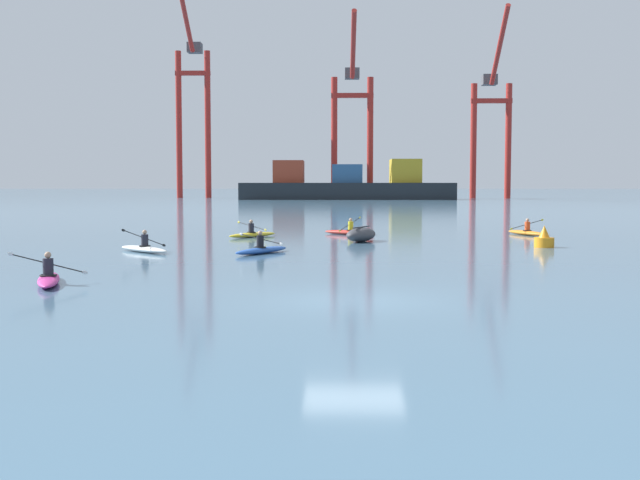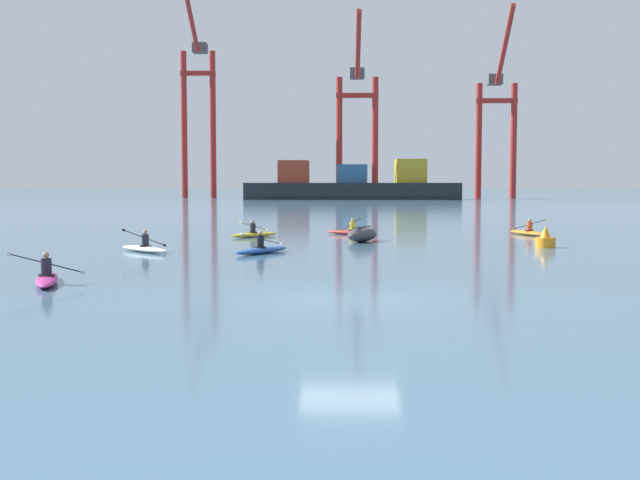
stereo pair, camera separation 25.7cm
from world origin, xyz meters
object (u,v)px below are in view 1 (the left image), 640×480
object	(u,v)px
gantry_crane_east_mid	(492,116)
kayak_magenta	(49,278)
container_barge	(347,186)
kayak_white	(144,248)
gantry_crane_west_mid	(352,113)
channel_buoy	(544,239)
kayak_yellow	(252,234)
kayak_red	(349,232)
gantry_crane_west	(193,102)
capsized_dinghy	(361,235)
kayak_blue	(262,249)
kayak_orange	(526,232)

from	to	relation	value
gantry_crane_east_mid	kayak_magenta	distance (m)	136.97
container_barge	kayak_white	distance (m)	111.77
gantry_crane_west_mid	kayak_white	world-z (taller)	gantry_crane_west_mid
channel_buoy	kayak_yellow	distance (m)	15.47
gantry_crane_east_mid	kayak_red	world-z (taller)	gantry_crane_east_mid
container_barge	gantry_crane_west_mid	xyz separation A→B (m)	(1.01, 7.39, 13.84)
gantry_crane_west	kayak_yellow	size ratio (longest dim) A/B	12.77
gantry_crane_west_mid	kayak_magenta	xyz separation A→B (m)	(-11.26, -129.33, -16.12)
kayak_red	kayak_white	bearing A→B (deg)	-127.62
gantry_crane_west_mid	kayak_red	bearing A→B (deg)	-91.17
gantry_crane_west_mid	gantry_crane_east_mid	bearing A→B (deg)	2.78
capsized_dinghy	channel_buoy	world-z (taller)	channel_buoy
capsized_dinghy	kayak_magenta	bearing A→B (deg)	-119.51
gantry_crane_west_mid	kayak_blue	xyz separation A→B (m)	(-6.05, -119.21, -16.12)
kayak_orange	kayak_blue	bearing A→B (deg)	-139.10
kayak_red	kayak_magenta	xyz separation A→B (m)	(-9.06, -22.22, 0.00)
gantry_crane_west_mid	gantry_crane_east_mid	distance (m)	26.84
capsized_dinghy	kayak_yellow	size ratio (longest dim) A/B	0.94
channel_buoy	kayak_yellow	world-z (taller)	channel_buoy
capsized_dinghy	kayak_blue	distance (m)	8.05
gantry_crane_east_mid	gantry_crane_west_mid	bearing A→B (deg)	-177.22
container_barge	capsized_dinghy	size ratio (longest dim) A/B	13.73
gantry_crane_west_mid	kayak_orange	distance (m)	108.70
capsized_dinghy	kayak_magenta	xyz separation A→B (m)	(-9.56, -16.89, -0.18)
container_barge	gantry_crane_east_mid	size ratio (longest dim) A/B	1.13
gantry_crane_west	kayak_white	size ratio (longest dim) A/B	13.36
container_barge	kayak_magenta	bearing A→B (deg)	-94.80
gantry_crane_west	kayak_yellow	bearing A→B (deg)	-78.18
kayak_blue	kayak_white	size ratio (longest dim) A/B	1.12
gantry_crane_west_mid	kayak_orange	xyz separation A→B (m)	(7.79, -107.22, -16.12)
kayak_blue	kayak_white	xyz separation A→B (m)	(-5.06, 0.53, 0.00)
channel_buoy	kayak_white	size ratio (longest dim) A/B	0.35
container_barge	kayak_yellow	world-z (taller)	container_barge
container_barge	gantry_crane_west_mid	distance (m)	15.72
channel_buoy	kayak_white	bearing A→B (deg)	-170.56
channel_buoy	kayak_magenta	world-z (taller)	channel_buoy
kayak_yellow	kayak_orange	xyz separation A→B (m)	(15.28, 2.07, -0.00)
gantry_crane_west_mid	capsized_dinghy	distance (m)	113.57
kayak_white	gantry_crane_east_mid	bearing A→B (deg)	72.46
gantry_crane_east_mid	kayak_magenta	xyz separation A→B (m)	(-38.07, -130.63, -15.71)
kayak_blue	channel_buoy	bearing A→B (deg)	15.37
kayak_yellow	kayak_blue	distance (m)	10.02
gantry_crane_west	capsized_dinghy	size ratio (longest dim) A/B	13.55
gantry_crane_east_mid	kayak_orange	world-z (taller)	gantry_crane_east_mid
gantry_crane_west	gantry_crane_west_mid	size ratio (longest dim) A/B	1.16
capsized_dinghy	kayak_magenta	world-z (taller)	kayak_magenta
capsized_dinghy	kayak_white	world-z (taller)	kayak_white
kayak_yellow	capsized_dinghy	bearing A→B (deg)	-28.50
kayak_yellow	kayak_orange	distance (m)	15.42
gantry_crane_east_mid	kayak_magenta	size ratio (longest dim) A/B	10.00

